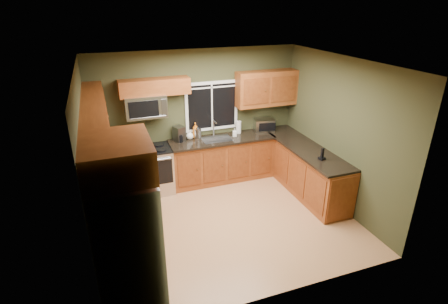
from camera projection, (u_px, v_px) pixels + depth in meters
floor at (228, 220)px, 6.12m from camera, size 4.20×4.20×0.00m
ceiling at (229, 63)px, 5.04m from camera, size 4.20×4.20×0.00m
back_wall at (198, 117)px, 7.14m from camera, size 4.20×0.00×4.20m
front_wall at (283, 207)px, 4.03m from camera, size 4.20×0.00×4.20m
left_wall at (89, 169)px, 4.93m from camera, size 0.00×3.60×3.60m
right_wall at (338, 134)px, 6.23m from camera, size 0.00×3.60×3.60m
window at (212, 106)px, 7.13m from camera, size 1.12×0.03×1.02m
base_cabinets_left at (117, 203)px, 5.79m from camera, size 0.60×2.65×0.90m
countertop_left at (115, 177)px, 5.61m from camera, size 0.65×2.65×0.04m
base_cabinets_back at (222, 160)px, 7.37m from camera, size 2.17×0.60×0.90m
countertop_back at (222, 139)px, 7.16m from camera, size 2.17×0.65×0.04m
base_cabinets_peninsula at (303, 169)px, 6.97m from camera, size 0.60×2.52×0.90m
countertop_peninsula at (304, 147)px, 6.78m from camera, size 0.65×2.50×0.04m
upper_cabinets_left at (96, 123)px, 5.19m from camera, size 0.33×2.65×0.72m
upper_cabinets_back_left at (155, 87)px, 6.44m from camera, size 1.30×0.33×0.30m
upper_cabinets_back_right at (266, 88)px, 7.24m from camera, size 1.30×0.33×0.72m
upper_cabinet_over_fridge at (117, 157)px, 3.65m from camera, size 0.72×0.90×0.38m
refrigerator at (128, 245)px, 4.10m from camera, size 0.74×0.90×1.80m
range at (152, 170)px, 6.88m from camera, size 0.76×0.69×0.94m
microwave at (146, 106)px, 6.49m from camera, size 0.76×0.41×0.42m
sink at (217, 138)px, 7.12m from camera, size 0.60×0.42×0.36m
toaster_oven at (264, 125)px, 7.53m from camera, size 0.47×0.40×0.26m
coffee_maker at (179, 134)px, 6.97m from camera, size 0.25×0.29×0.30m
kettle at (198, 133)px, 7.11m from camera, size 0.18×0.18×0.26m
paper_towel_roll at (238, 127)px, 7.39m from camera, size 0.12×0.12×0.29m
soap_bottle_a at (195, 130)px, 7.12m from camera, size 0.15×0.15×0.32m
soap_bottle_b at (235, 132)px, 7.23m from camera, size 0.10×0.10×0.17m
soap_bottle_c at (190, 135)px, 7.08m from camera, size 0.16×0.16×0.19m
cordless_phone at (322, 156)px, 6.18m from camera, size 0.12×0.12×0.22m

